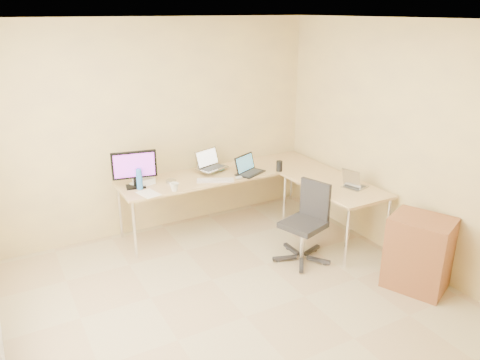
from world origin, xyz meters
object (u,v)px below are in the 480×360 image
desk_main (224,199)px  mug (174,187)px  water_bottle (139,179)px  laptop_center (212,160)px  cabinet (418,255)px  keyboard (215,180)px  office_chair (303,219)px  desk_fan (133,173)px  laptop_black (250,165)px  laptop_return (356,179)px  desk_return (333,212)px  monitor (135,169)px

desk_main → mug: 0.93m
mug → water_bottle: water_bottle is taller
laptop_center → cabinet: 2.66m
keyboard → mug: mug is taller
office_chair → cabinet: (0.70, -1.00, -0.14)m
laptop_center → office_chair: laptop_center is taller
desk_fan → water_bottle: bearing=-89.6°
laptop_black → keyboard: laptop_black is taller
laptop_return → cabinet: 1.14m
water_bottle → laptop_return: (2.21, -1.15, -0.03)m
water_bottle → office_chair: 1.91m
desk_return → laptop_black: (-0.70, 0.80, 0.48)m
mug → cabinet: size_ratio=0.13×
laptop_center → cabinet: (1.16, -2.33, -0.53)m
desk_main → cabinet: 2.47m
monitor → office_chair: size_ratio=0.56×
desk_return → monitor: (-2.10, 1.03, 0.58)m
monitor → desk_return: bearing=-15.1°
desk_main → desk_fan: desk_fan is taller
keyboard → desk_fan: bearing=-176.5°
desk_main → desk_fan: 1.24m
monitor → desk_fan: bearing=101.1°
monitor → water_bottle: 0.13m
keyboard → desk_main: bearing=70.8°
desk_main → desk_return: (0.98, -1.00, 0.00)m
water_bottle → keyboard: bearing=-11.9°
monitor → laptop_black: (1.41, -0.23, -0.10)m
laptop_return → laptop_black: bearing=23.9°
desk_main → laptop_black: 0.59m
mug → desk_fan: bearing=130.2°
keyboard → desk_fan: (-0.90, 0.35, 0.13)m
office_chair → desk_return: bearing=3.1°
keyboard → office_chair: 1.18m
laptop_return → office_chair: size_ratio=0.32×
keyboard → office_chair: (0.58, -1.00, -0.24)m
cabinet → desk_return: bearing=69.9°
laptop_black → water_bottle: water_bottle is taller
desk_main → laptop_return: size_ratio=9.17×
desk_main → monitor: 1.27m
water_bottle → laptop_return: bearing=-27.6°
office_chair → cabinet: bearing=-73.0°
desk_main → office_chair: (0.35, -1.24, 0.14)m
laptop_black → mug: 1.06m
desk_return → mug: bearing=158.1°
mug → water_bottle: size_ratio=0.42×
desk_return → monitor: bearing=153.8°
desk_fan → monitor: bearing=-97.2°
monitor → cabinet: (2.18, -2.27, -0.59)m
keyboard → cabinet: cabinet is taller
laptop_black → laptop_return: size_ratio=1.26×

